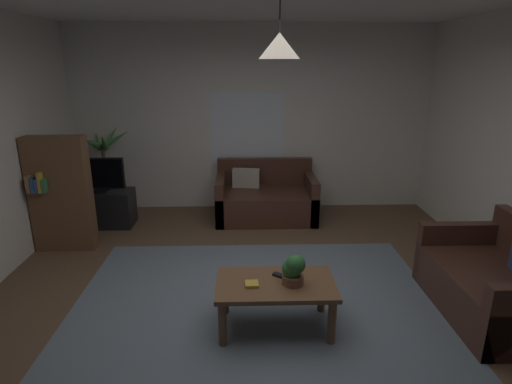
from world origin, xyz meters
name	(u,v)px	position (x,y,z in m)	size (l,w,h in m)	color
floor	(257,308)	(0.00, 0.00, -0.01)	(5.36, 5.80, 0.02)	brown
rug	(258,320)	(0.00, -0.20, 0.00)	(3.48, 3.19, 0.01)	slate
wall_back	(251,120)	(0.00, 2.93, 1.38)	(5.48, 0.06, 2.75)	silver
window_pane	(247,130)	(-0.07, 2.90, 1.22)	(1.10, 0.01, 1.12)	white
couch_under_window	(265,200)	(0.20, 2.39, 0.27)	(1.43, 0.89, 0.82)	#47281E
couch_right_side	(497,286)	(2.17, -0.15, 0.27)	(0.89, 1.36, 0.82)	#47281E
coffee_table	(276,290)	(0.15, -0.30, 0.36)	(1.01, 0.58, 0.44)	brown
book_on_table_0	(252,284)	(-0.05, -0.35, 0.45)	(0.11, 0.11, 0.03)	gold
remote_on_table_0	(291,281)	(0.27, -0.31, 0.45)	(0.05, 0.16, 0.02)	black
remote_on_table_1	(281,276)	(0.21, -0.21, 0.45)	(0.05, 0.16, 0.02)	black
potted_plant_on_table	(293,269)	(0.29, -0.33, 0.57)	(0.19, 0.19, 0.27)	brown
tv_stand	(101,208)	(-2.13, 2.15, 0.25)	(0.90, 0.44, 0.50)	black
tv	(96,175)	(-2.13, 2.13, 0.74)	(0.76, 0.16, 0.48)	black
potted_palm_corner	(105,175)	(-2.18, 2.63, 0.60)	(0.89, 0.78, 1.33)	#B77051
bookshelf_corner	(60,194)	(-2.31, 1.39, 0.70)	(0.70, 0.31, 1.40)	brown
pendant_lamp	(279,46)	(0.15, -0.30, 2.33)	(0.30, 0.30, 0.52)	black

